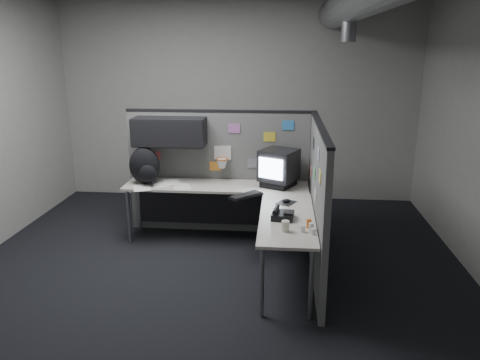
# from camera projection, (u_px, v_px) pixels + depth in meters

# --- Properties ---
(room) EXTENTS (5.62, 5.62, 3.22)m
(room) POSITION_uv_depth(u_px,v_px,m) (268.00, 80.00, 4.50)
(room) COLOR black
(room) RESTS_ON ground
(partition_back) EXTENTS (2.44, 0.42, 1.63)m
(partition_back) POSITION_uv_depth(u_px,v_px,m) (207.00, 159.00, 6.05)
(partition_back) COLOR #5D5F5D
(partition_back) RESTS_ON ground
(partition_right) EXTENTS (0.07, 2.23, 1.63)m
(partition_right) POSITION_uv_depth(u_px,v_px,m) (317.00, 200.00, 5.00)
(partition_right) COLOR #5D5F5D
(partition_right) RESTS_ON ground
(desk) EXTENTS (2.31, 2.11, 0.73)m
(desk) POSITION_uv_depth(u_px,v_px,m) (233.00, 201.00, 5.61)
(desk) COLOR beige
(desk) RESTS_ON ground
(monitor) EXTENTS (0.54, 0.54, 0.46)m
(monitor) POSITION_uv_depth(u_px,v_px,m) (279.00, 167.00, 5.76)
(monitor) COLOR black
(monitor) RESTS_ON desk
(keyboard) EXTENTS (0.40, 0.41, 0.04)m
(keyboard) POSITION_uv_depth(u_px,v_px,m) (246.00, 196.00, 5.38)
(keyboard) COLOR black
(keyboard) RESTS_ON desk
(mouse) EXTENTS (0.24, 0.26, 0.04)m
(mouse) POSITION_uv_depth(u_px,v_px,m) (286.00, 202.00, 5.19)
(mouse) COLOR black
(mouse) RESTS_ON desk
(phone) EXTENTS (0.24, 0.26, 0.11)m
(phone) POSITION_uv_depth(u_px,v_px,m) (282.00, 215.00, 4.71)
(phone) COLOR black
(phone) RESTS_ON desk
(bottles) EXTENTS (0.14, 0.20, 0.09)m
(bottles) POSITION_uv_depth(u_px,v_px,m) (309.00, 227.00, 4.39)
(bottles) COLOR silver
(bottles) RESTS_ON desk
(cup) EXTENTS (0.10, 0.10, 0.10)m
(cup) POSITION_uv_depth(u_px,v_px,m) (285.00, 226.00, 4.38)
(cup) COLOR beige
(cup) RESTS_ON desk
(papers) EXTENTS (0.76, 0.61, 0.01)m
(papers) POSITION_uv_depth(u_px,v_px,m) (164.00, 185.00, 5.83)
(papers) COLOR white
(papers) RESTS_ON desk
(backpack) EXTENTS (0.43, 0.39, 0.47)m
(backpack) POSITION_uv_depth(u_px,v_px,m) (145.00, 166.00, 5.84)
(backpack) COLOR black
(backpack) RESTS_ON desk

